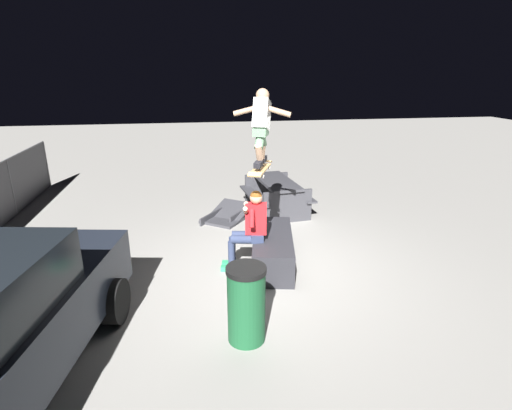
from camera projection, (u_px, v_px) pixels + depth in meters
name	position (u px, v px, depth m)	size (l,w,h in m)	color
ground_plane	(268.00, 270.00, 6.64)	(40.00, 40.00, 0.00)	gray
ledge_box_main	(273.00, 249.00, 6.80)	(1.75, 0.65, 0.52)	#28282D
person_sitting_on_ledge	(249.00, 226.00, 6.46)	(0.60, 0.78, 1.36)	#2D3856
skateboard	(261.00, 169.00, 6.16)	(1.03, 0.54, 0.13)	#AD8451
skater_airborne	(261.00, 123.00, 5.99)	(0.63, 0.86, 1.12)	black
kicker_ramp	(227.00, 216.00, 8.94)	(1.37, 1.30, 0.35)	#38383D
picnic_table_back	(276.00, 191.00, 9.27)	(1.84, 1.52, 0.75)	#38383D
trash_bin	(246.00, 304.00, 4.79)	(0.48, 0.48, 0.98)	#19512D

